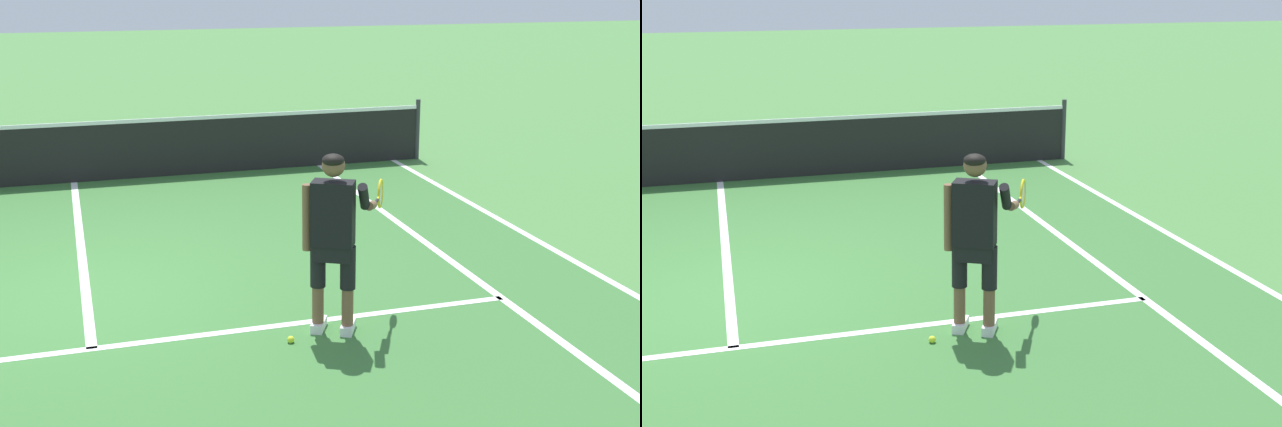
# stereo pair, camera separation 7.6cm
# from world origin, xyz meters

# --- Properties ---
(ground_plane) EXTENTS (80.00, 80.00, 0.00)m
(ground_plane) POSITION_xyz_m (0.00, 0.00, 0.00)
(ground_plane) COLOR #477F3D
(court_inner_surface) EXTENTS (10.98, 11.34, 0.00)m
(court_inner_surface) POSITION_xyz_m (0.00, -0.48, 0.00)
(court_inner_surface) COLOR #387033
(court_inner_surface) RESTS_ON ground
(line_service) EXTENTS (8.23, 0.10, 0.01)m
(line_service) POSITION_xyz_m (0.00, -1.41, 0.00)
(line_service) COLOR white
(line_service) RESTS_ON ground
(line_centre_service) EXTENTS (0.10, 6.40, 0.01)m
(line_centre_service) POSITION_xyz_m (0.00, 1.79, 0.00)
(line_centre_service) COLOR white
(line_centre_service) RESTS_ON ground
(line_singles_right) EXTENTS (0.10, 10.94, 0.01)m
(line_singles_right) POSITION_xyz_m (4.12, -0.48, 0.00)
(line_singles_right) COLOR white
(line_singles_right) RESTS_ON ground
(line_doubles_right) EXTENTS (0.10, 10.94, 0.01)m
(line_doubles_right) POSITION_xyz_m (5.49, -0.48, 0.00)
(line_doubles_right) COLOR white
(line_doubles_right) RESTS_ON ground
(tennis_net) EXTENTS (11.96, 0.08, 1.07)m
(tennis_net) POSITION_xyz_m (0.00, 4.99, 0.50)
(tennis_net) COLOR #333338
(tennis_net) RESTS_ON ground
(tennis_player) EXTENTS (1.03, 0.92, 1.71)m
(tennis_player) POSITION_xyz_m (2.20, -1.67, 0.99)
(tennis_player) COLOR white
(tennis_player) RESTS_ON ground
(tennis_ball_near_feet) EXTENTS (0.07, 0.07, 0.07)m
(tennis_ball_near_feet) POSITION_xyz_m (1.74, -1.81, 0.03)
(tennis_ball_near_feet) COLOR #CCE02D
(tennis_ball_near_feet) RESTS_ON ground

